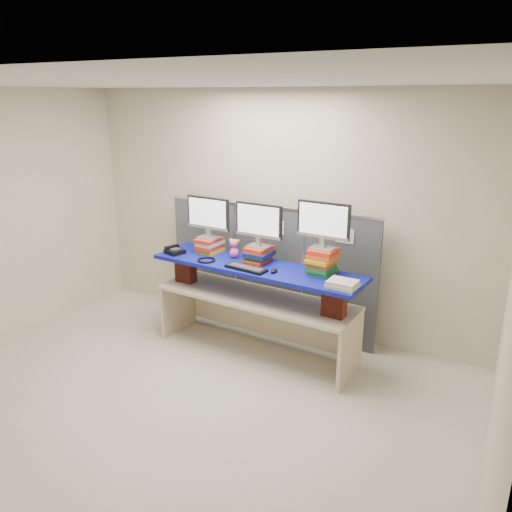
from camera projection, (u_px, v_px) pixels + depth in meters
The scene contains 18 objects.
room at pixel (175, 261), 4.13m from camera, with size 5.00×4.00×2.80m.
cubicle_partition at pixel (269, 269), 5.83m from camera, with size 2.60×0.06×1.53m.
desk at pixel (256, 307), 5.36m from camera, with size 2.24×0.79×0.67m.
brick_pier_left at pixel (186, 269), 5.68m from camera, with size 0.22×0.12×0.30m, color maroon.
brick_pier_right at pixel (334, 302), 4.78m from camera, with size 0.22×0.12×0.30m, color maroon.
blue_board at pixel (256, 267), 5.22m from camera, with size 2.32×0.58×0.04m, color #0A0A83.
book_stack_left at pixel (210, 245), 5.63m from camera, with size 0.26×0.31×0.16m.
book_stack_center at pixel (259, 254), 5.30m from camera, with size 0.27×0.32×0.16m.
book_stack_right at pixel (322, 261), 4.93m from camera, with size 0.28×0.33×0.26m.
monitor_left at pixel (208, 215), 5.52m from camera, with size 0.54×0.17×0.47m.
monitor_center at pixel (259, 223), 5.20m from camera, with size 0.54×0.17×0.47m.
monitor_right at pixel (323, 223), 4.81m from camera, with size 0.54×0.17×0.47m.
keyboard at pixel (246, 268), 5.08m from camera, with size 0.47×0.21×0.03m.
mouse at pixel (274, 271), 4.99m from camera, with size 0.06×0.11×0.03m, color black.
desk_phone at pixel (174, 251), 5.59m from camera, with size 0.24×0.23×0.08m.
headset at pixel (207, 260), 5.34m from camera, with size 0.20×0.20×0.02m, color black.
plush_toy at pixel (234, 248), 5.42m from camera, with size 0.13×0.09×0.21m.
binder_stack at pixel (343, 284), 4.60m from camera, with size 0.29×0.23×0.07m.
Camera 1 is at (2.40, -3.17, 2.70)m, focal length 35.00 mm.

